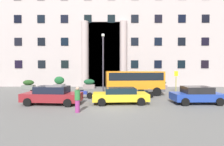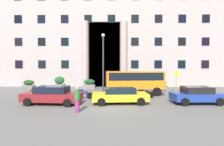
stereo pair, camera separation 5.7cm
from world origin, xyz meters
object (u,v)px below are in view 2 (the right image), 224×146
at_px(pedestrian_woman_with_bag, 77,100).
at_px(lamppost_plaza_centre, 103,58).
at_px(motorcycle_far_end, 35,94).
at_px(hedge_planter_east, 89,84).
at_px(hedge_planter_entrance_left, 159,85).
at_px(motorcycle_near_kerb, 82,94).
at_px(scooter_by_planter, 142,93).
at_px(hedge_planter_entrance_right, 29,84).
at_px(bus_stop_sign, 176,79).
at_px(parked_hatchback_near, 52,95).
at_px(parked_coupe_end, 197,95).
at_px(orange_minibus, 134,81).
at_px(hedge_planter_far_east, 60,83).
at_px(white_taxi_kerbside, 120,95).

bearing_deg(pedestrian_woman_with_bag, lamppost_plaza_centre, -67.70).
height_order(motorcycle_far_end, lamppost_plaza_centre, lamppost_plaza_centre).
distance_m(hedge_planter_east, hedge_planter_entrance_left, 9.88).
bearing_deg(hedge_planter_entrance_left, hedge_planter_east, 178.06).
height_order(motorcycle_far_end, motorcycle_near_kerb, same).
distance_m(hedge_planter_east, scooter_by_planter, 9.72).
bearing_deg(hedge_planter_entrance_right, bus_stop_sign, -10.16).
distance_m(parked_hatchback_near, pedestrian_woman_with_bag, 3.51).
height_order(parked_hatchback_near, scooter_by_planter, parked_hatchback_near).
height_order(hedge_planter_east, scooter_by_planter, hedge_planter_east).
distance_m(hedge_planter_east, parked_coupe_end, 14.21).
relative_size(parked_hatchback_near, lamppost_plaza_centre, 0.66).
bearing_deg(orange_minibus, parked_coupe_end, -50.47).
distance_m(parked_coupe_end, pedestrian_woman_with_bag, 9.55).
distance_m(orange_minibus, bus_stop_sign, 5.43).
bearing_deg(motorcycle_near_kerb, hedge_planter_far_east, 133.03).
height_order(orange_minibus, hedge_planter_entrance_left, orange_minibus).
xyz_separation_m(pedestrian_woman_with_bag, lamppost_plaza_centre, (1.08, 9.80, 3.35)).
relative_size(hedge_planter_entrance_left, white_taxi_kerbside, 0.44).
relative_size(motorcycle_far_end, motorcycle_near_kerb, 1.01).
height_order(parked_coupe_end, scooter_by_planter, parked_coupe_end).
height_order(orange_minibus, white_taxi_kerbside, orange_minibus).
bearing_deg(parked_hatchback_near, hedge_planter_entrance_left, 45.49).
bearing_deg(parked_coupe_end, bus_stop_sign, 82.12).
xyz_separation_m(hedge_planter_entrance_left, motorcycle_near_kerb, (-9.41, -7.42, -0.12)).
relative_size(orange_minibus, white_taxi_kerbside, 1.37).
relative_size(orange_minibus, hedge_planter_entrance_left, 3.13).
relative_size(hedge_planter_entrance_right, parked_hatchback_near, 0.34).
bearing_deg(hedge_planter_entrance_left, motorcycle_far_end, -151.76).
height_order(scooter_by_planter, motorcycle_far_end, same).
xyz_separation_m(orange_minibus, hedge_planter_entrance_left, (4.15, 5.01, -0.95)).
xyz_separation_m(hedge_planter_far_east, white_taxi_kerbside, (8.12, -9.40, -0.15)).
bearing_deg(motorcycle_far_end, bus_stop_sign, 13.01).
bearing_deg(motorcycle_far_end, orange_minibus, 11.85).
height_order(bus_stop_sign, white_taxi_kerbside, bus_stop_sign).
relative_size(motorcycle_far_end, lamppost_plaza_centre, 0.29).
height_order(hedge_planter_east, white_taxi_kerbside, hedge_planter_east).
distance_m(hedge_planter_entrance_right, white_taxi_kerbside, 15.78).
distance_m(hedge_planter_far_east, parked_hatchback_near, 10.12).
relative_size(white_taxi_kerbside, lamppost_plaza_centre, 0.64).
bearing_deg(pedestrian_woman_with_bag, hedge_planter_entrance_right, -23.51).
xyz_separation_m(hedge_planter_far_east, pedestrian_woman_with_bag, (5.20, -12.18, 0.01)).
bearing_deg(parked_coupe_end, lamppost_plaza_centre, 137.09).
xyz_separation_m(bus_stop_sign, hedge_planter_far_east, (-15.01, 3.31, -0.75)).
distance_m(motorcycle_far_end, pedestrian_woman_with_bag, 7.01).
xyz_separation_m(hedge_planter_entrance_left, motorcycle_far_end, (-13.87, -7.45, -0.12)).
distance_m(parked_hatchback_near, parked_coupe_end, 11.69).
relative_size(white_taxi_kerbside, parked_hatchback_near, 0.97).
bearing_deg(hedge_planter_entrance_right, hedge_planter_far_east, -2.21).
bearing_deg(motorcycle_near_kerb, hedge_planter_east, 104.51).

